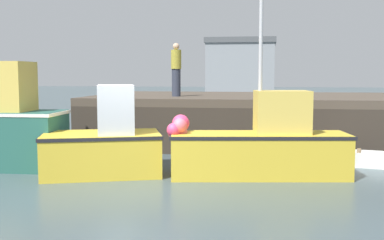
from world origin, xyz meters
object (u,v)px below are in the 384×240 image
(rowboat, at_px, (359,159))
(fishing_boat_near_right, at_px, (105,143))
(dockworker, at_px, (176,70))
(fishing_boat_mid, at_px, (260,146))

(rowboat, bearing_deg, fishing_boat_near_right, -161.87)
(fishing_boat_near_right, relative_size, dockworker, 1.79)
(rowboat, bearing_deg, dockworker, 153.06)
(dockworker, bearing_deg, rowboat, -26.94)
(rowboat, relative_size, dockworker, 1.00)
(fishing_boat_mid, distance_m, rowboat, 3.14)
(dockworker, bearing_deg, fishing_boat_near_right, -99.93)
(fishing_boat_near_right, bearing_deg, dockworker, 80.07)
(fishing_boat_mid, distance_m, dockworker, 5.61)
(fishing_boat_near_right, height_order, rowboat, fishing_boat_near_right)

